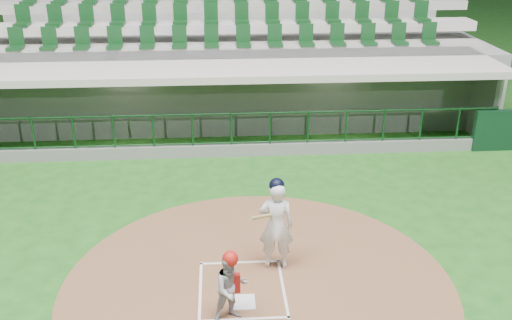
{
  "coord_description": "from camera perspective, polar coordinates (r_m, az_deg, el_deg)",
  "views": [
    {
      "loc": [
        -0.33,
        -8.86,
        6.24
      ],
      "look_at": [
        0.46,
        2.6,
        1.3
      ],
      "focal_mm": 40.0,
      "sensor_mm": 36.0,
      "label": 1
    }
  ],
  "objects": [
    {
      "name": "batter_box_chalk",
      "position": [
        10.58,
        -1.43,
        -12.74
      ],
      "size": [
        1.55,
        1.8,
        0.01
      ],
      "color": "white",
      "rests_on": "ground"
    },
    {
      "name": "batter",
      "position": [
        10.71,
        2.01,
        -6.39
      ],
      "size": [
        0.89,
        0.89,
        1.86
      ],
      "color": "silver",
      "rests_on": "dirt_circle"
    },
    {
      "name": "ground",
      "position": [
        10.84,
        -1.5,
        -11.88
      ],
      "size": [
        120.0,
        120.0,
        0.0
      ],
      "primitive_type": "plane",
      "color": "#1A4E16",
      "rests_on": "ground"
    },
    {
      "name": "home_plate",
      "position": [
        10.26,
        -1.32,
        -14.03
      ],
      "size": [
        0.43,
        0.43,
        0.02
      ],
      "primitive_type": "cube",
      "color": "silver",
      "rests_on": "dirt_circle"
    },
    {
      "name": "dirt_circle",
      "position": [
        10.68,
        0.19,
        -12.41
      ],
      "size": [
        7.2,
        7.2,
        0.01
      ],
      "primitive_type": "cylinder",
      "color": "brown",
      "rests_on": "ground"
    },
    {
      "name": "dugout_structure",
      "position": [
        17.5,
        -2.35,
        5.68
      ],
      "size": [
        16.4,
        3.7,
        3.0
      ],
      "color": "slate",
      "rests_on": "ground"
    },
    {
      "name": "seating_deck",
      "position": [
        20.34,
        -2.91,
        9.55
      ],
      "size": [
        17.0,
        6.72,
        5.15
      ],
      "color": "gray",
      "rests_on": "ground"
    },
    {
      "name": "catcher",
      "position": [
        9.55,
        -2.53,
        -12.54
      ],
      "size": [
        0.74,
        0.67,
        1.31
      ],
      "color": "#999A9F",
      "rests_on": "dirt_circle"
    }
  ]
}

